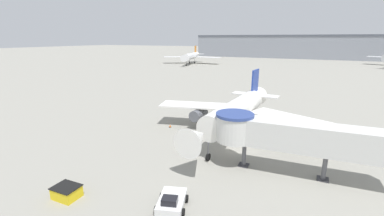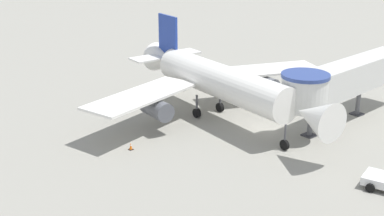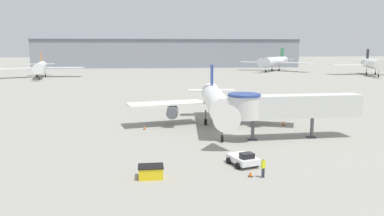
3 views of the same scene
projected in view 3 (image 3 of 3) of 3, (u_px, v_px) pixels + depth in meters
name	position (u px, v px, depth m)	size (l,w,h in m)	color
ground_plane	(232.00, 134.00, 50.85)	(800.00, 800.00, 0.00)	gray
main_airplane	(216.00, 102.00, 54.62)	(26.78, 25.05, 8.74)	white
jet_bridge	(285.00, 106.00, 47.31)	(17.41, 4.23, 5.94)	silver
pushback_tug_white	(243.00, 159.00, 37.19)	(3.08, 3.81, 1.43)	silver
service_container_yellow	(151.00, 172.00, 33.65)	(2.32, 1.85, 1.11)	yellow
traffic_cone_port_wing	(144.00, 127.00, 53.40)	(0.37, 0.37, 0.61)	black
traffic_cone_starboard_wing	(283.00, 123.00, 56.18)	(0.48, 0.48, 0.79)	black
traffic_cone_apron_front	(251.00, 173.00, 33.95)	(0.42, 0.42, 0.69)	black
ground_crew_marshaller	(263.00, 166.00, 33.58)	(0.40, 0.32, 1.83)	#1E2338
background_jet_black_tail	(373.00, 64.00, 155.08)	(31.13, 30.82, 10.77)	white
background_jet_green_tail	(274.00, 61.00, 181.01)	(31.05, 29.07, 11.18)	silver
background_jet_orange_tail	(40.00, 67.00, 142.69)	(32.16, 31.64, 9.48)	white
terminal_building	(168.00, 53.00, 221.19)	(149.79, 27.59, 16.06)	gray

